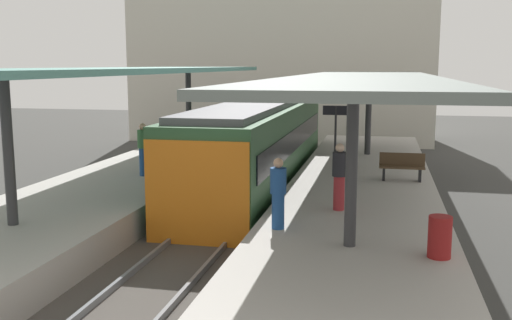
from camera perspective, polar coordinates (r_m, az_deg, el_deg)
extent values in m
plane|color=#383835|center=(17.69, -2.60, -5.91)|extent=(80.00, 80.00, 0.00)
cube|color=#ADA8A0|center=(18.87, -13.87, -3.65)|extent=(4.40, 28.00, 1.00)
cube|color=#ADA8A0|center=(17.02, 9.90, -4.91)|extent=(4.40, 28.00, 1.00)
cube|color=#4C4742|center=(17.66, -2.61, -5.60)|extent=(3.20, 28.00, 0.20)
cube|color=slate|center=(17.81, -4.86, -4.93)|extent=(0.08, 28.00, 0.14)
cube|color=slate|center=(17.45, -0.32, -5.19)|extent=(0.08, 28.00, 0.14)
cube|color=#2D5633|center=(21.48, 0.29, 1.28)|extent=(2.70, 14.72, 2.90)
cube|color=orange|center=(14.46, -5.75, -3.25)|extent=(2.65, 0.08, 2.60)
cube|color=black|center=(21.76, -3.25, 2.29)|extent=(0.04, 13.54, 0.76)
cube|color=black|center=(21.20, 3.92, 2.10)|extent=(0.04, 13.54, 0.76)
cube|color=#515156|center=(21.32, 0.29, 5.41)|extent=(2.16, 13.98, 0.20)
cylinder|color=#333335|center=(14.33, -22.77, 0.72)|extent=(0.24, 0.24, 3.34)
cylinder|color=#333335|center=(25.62, -6.51, 4.80)|extent=(0.24, 0.24, 3.34)
cube|color=slate|center=(19.69, -12.52, 8.45)|extent=(4.18, 21.00, 0.16)
cylinder|color=#333335|center=(11.80, 9.19, -0.91)|extent=(0.24, 0.24, 3.12)
cylinder|color=#333335|center=(24.30, 10.78, 4.19)|extent=(0.24, 0.24, 3.12)
cube|color=slate|center=(17.92, 10.41, 7.74)|extent=(4.18, 21.00, 0.16)
cube|color=black|center=(19.06, 12.22, -1.31)|extent=(0.08, 0.32, 0.40)
cube|color=black|center=(19.10, 15.52, -1.42)|extent=(0.08, 0.32, 0.40)
cube|color=#4C3823|center=(19.03, 13.90, -0.69)|extent=(1.40, 0.40, 0.06)
cube|color=#4C3823|center=(19.17, 13.91, 0.08)|extent=(1.40, 0.06, 0.40)
cylinder|color=#262628|center=(20.65, 7.66, 2.14)|extent=(0.08, 0.08, 2.20)
cube|color=black|center=(20.56, 7.72, 4.76)|extent=(0.90, 0.06, 0.32)
cylinder|color=maroon|center=(11.73, 17.30, -7.10)|extent=(0.44, 0.44, 0.80)
cylinder|color=navy|center=(13.14, 2.14, -4.94)|extent=(0.28, 0.28, 0.80)
cylinder|color=navy|center=(12.99, 2.16, -2.01)|extent=(0.36, 0.36, 0.57)
sphere|color=tan|center=(12.91, 2.17, -0.29)|extent=(0.22, 0.22, 0.22)
cylinder|color=navy|center=(19.69, -10.78, -0.17)|extent=(0.28, 0.28, 0.92)
cylinder|color=#386B3D|center=(19.58, -10.85, 2.01)|extent=(0.36, 0.36, 0.59)
sphere|color=tan|center=(19.54, -10.88, 3.19)|extent=(0.22, 0.22, 0.22)
cylinder|color=maroon|center=(14.93, 8.00, -3.17)|extent=(0.28, 0.28, 0.86)
cylinder|color=#232328|center=(14.79, 8.07, -0.40)|extent=(0.36, 0.36, 0.60)
sphere|color=beige|center=(14.73, 8.10, 1.17)|extent=(0.22, 0.22, 0.22)
cube|color=beige|center=(37.04, 2.60, 10.56)|extent=(18.00, 6.00, 11.00)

